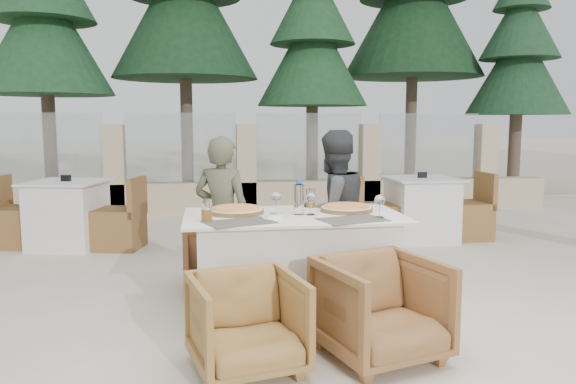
{
  "coord_description": "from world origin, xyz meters",
  "views": [
    {
      "loc": [
        -0.6,
        -4.0,
        1.46
      ],
      "look_at": [
        0.02,
        0.32,
        0.9
      ],
      "focal_mm": 35.0,
      "sensor_mm": 36.0,
      "label": 1
    }
  ],
  "objects": [
    {
      "name": "wine_glass_centre",
      "position": [
        -0.1,
        0.06,
        0.86
      ],
      "size": [
        0.09,
        0.09,
        0.18
      ],
      "primitive_type": null,
      "rotation": [
        0.0,
        0.0,
        -0.16
      ],
      "color": "white",
      "rests_on": "dining_table"
    },
    {
      "name": "pine_far_right",
      "position": [
        5.5,
        6.5,
        2.25
      ],
      "size": [
        1.98,
        1.98,
        4.5
      ],
      "primitive_type": "cone",
      "color": "#1F4528",
      "rests_on": "ground"
    },
    {
      "name": "ground",
      "position": [
        0.0,
        0.0,
        0.0
      ],
      "size": [
        80.0,
        80.0,
        0.0
      ],
      "primitive_type": "plane",
      "color": "beige",
      "rests_on": "ground"
    },
    {
      "name": "wine_glass_near",
      "position": [
        0.14,
        -0.01,
        0.86
      ],
      "size": [
        0.09,
        0.09,
        0.18
      ],
      "primitive_type": null,
      "rotation": [
        0.0,
        0.0,
        0.28
      ],
      "color": "white",
      "rests_on": "dining_table"
    },
    {
      "name": "bg_table_b",
      "position": [
        1.97,
        2.44,
        0.39
      ],
      "size": [
        1.66,
        0.86,
        0.77
      ],
      "primitive_type": null,
      "rotation": [
        0.0,
        0.0,
        0.02
      ],
      "color": "silver",
      "rests_on": "ground"
    },
    {
      "name": "armchair_near_left",
      "position": [
        -0.39,
        -0.87,
        0.29
      ],
      "size": [
        0.74,
        0.75,
        0.57
      ],
      "primitive_type": "imported",
      "rotation": [
        0.0,
        0.0,
        0.22
      ],
      "color": "olive",
      "rests_on": "ground"
    },
    {
      "name": "pine_centre",
      "position": [
        1.5,
        7.2,
        2.5
      ],
      "size": [
        2.2,
        2.2,
        5.0
      ],
      "primitive_type": "cone",
      "color": "#214E2A",
      "rests_on": "ground"
    },
    {
      "name": "placemat_near_left",
      "position": [
        -0.39,
        -0.25,
        0.77
      ],
      "size": [
        0.53,
        0.44,
        0.0
      ],
      "primitive_type": "cube",
      "rotation": [
        0.0,
        0.0,
        0.36
      ],
      "color": "#534E47",
      "rests_on": "dining_table"
    },
    {
      "name": "armchair_far_left",
      "position": [
        -0.45,
        0.75,
        0.32
      ],
      "size": [
        0.73,
        0.75,
        0.63
      ],
      "primitive_type": "imported",
      "rotation": [
        0.0,
        0.0,
        3.07
      ],
      "color": "brown",
      "rests_on": "ground"
    },
    {
      "name": "olive_dish",
      "position": [
        -0.15,
        -0.13,
        0.79
      ],
      "size": [
        0.11,
        0.11,
        0.04
      ],
      "primitive_type": null,
      "rotation": [
        0.0,
        0.0,
        0.02
      ],
      "color": "white",
      "rests_on": "dining_table"
    },
    {
      "name": "pine_mid_right",
      "position": [
        3.8,
        7.8,
        3.4
      ],
      "size": [
        2.99,
        2.99,
        6.8
      ],
      "primitive_type": "cone",
      "color": "#17371D",
      "rests_on": "ground"
    },
    {
      "name": "armchair_near_right",
      "position": [
        0.43,
        -0.81,
        0.31
      ],
      "size": [
        0.85,
        0.86,
        0.63
      ],
      "primitive_type": "imported",
      "rotation": [
        0.0,
        0.0,
        0.3
      ],
      "color": "#8F5F34",
      "rests_on": "ground"
    },
    {
      "name": "beer_glass_right",
      "position": [
        0.2,
        0.34,
        0.84
      ],
      "size": [
        0.09,
        0.09,
        0.15
      ],
      "primitive_type": "cylinder",
      "rotation": [
        0.0,
        0.0,
        -0.2
      ],
      "color": "gold",
      "rests_on": "dining_table"
    },
    {
      "name": "dining_table",
      "position": [
        0.02,
        0.02,
        0.39
      ],
      "size": [
        1.6,
        0.9,
        0.77
      ],
      "primitive_type": null,
      "color": "silver",
      "rests_on": "ground"
    },
    {
      "name": "placemat_near_right",
      "position": [
        0.39,
        -0.26,
        0.77
      ],
      "size": [
        0.52,
        0.42,
        0.0
      ],
      "primitive_type": "cube",
      "rotation": [
        0.0,
        0.0,
        0.29
      ],
      "color": "#57514B",
      "rests_on": "dining_table"
    },
    {
      "name": "armchair_far_right",
      "position": [
        0.45,
        0.91,
        0.32
      ],
      "size": [
        0.78,
        0.79,
        0.64
      ],
      "primitive_type": "imported",
      "rotation": [
        0.0,
        0.0,
        3.0
      ],
      "color": "#9B6738",
      "rests_on": "ground"
    },
    {
      "name": "beer_glass_left",
      "position": [
        -0.61,
        -0.16,
        0.85
      ],
      "size": [
        0.09,
        0.09,
        0.15
      ],
      "primitive_type": "cylinder",
      "rotation": [
        0.0,
        0.0,
        0.13
      ],
      "color": "orange",
      "rests_on": "dining_table"
    },
    {
      "name": "pine_mid_left",
      "position": [
        -1.0,
        7.5,
        3.25
      ],
      "size": [
        2.86,
        2.86,
        6.5
      ],
      "primitive_type": "cone",
      "color": "#193B1F",
      "rests_on": "ground"
    },
    {
      "name": "diner_left",
      "position": [
        -0.49,
        0.62,
        0.67
      ],
      "size": [
        0.58,
        0.49,
        1.34
      ],
      "primitive_type": "imported",
      "rotation": [
        0.0,
        0.0,
        2.71
      ],
      "color": "#4D4F3A",
      "rests_on": "ground"
    },
    {
      "name": "sand_patch",
      "position": [
        0.0,
        14.0,
        0.01
      ],
      "size": [
        30.0,
        16.0,
        0.01
      ],
      "primitive_type": "cube",
      "color": "beige",
      "rests_on": "ground"
    },
    {
      "name": "diner_right",
      "position": [
        0.42,
        0.5,
        0.69
      ],
      "size": [
        0.82,
        0.75,
        1.38
      ],
      "primitive_type": "imported",
      "rotation": [
        0.0,
        0.0,
        3.55
      ],
      "color": "#36383B",
      "rests_on": "ground"
    },
    {
      "name": "bg_table_a",
      "position": [
        -2.2,
        2.66,
        0.39
      ],
      "size": [
        1.79,
        1.18,
        0.77
      ],
      "primitive_type": null,
      "rotation": [
        0.0,
        0.0,
        -0.23
      ],
      "color": "silver",
      "rests_on": "ground"
    },
    {
      "name": "wine_glass_corner",
      "position": [
        0.6,
        -0.19,
        0.86
      ],
      "size": [
        0.08,
        0.08,
        0.18
      ],
      "primitive_type": null,
      "rotation": [
        0.0,
        0.0,
        -0.12
      ],
      "color": "white",
      "rests_on": "dining_table"
    },
    {
      "name": "perimeter_wall_far",
      "position": [
        0.0,
        4.8,
        0.8
      ],
      "size": [
        10.0,
        0.34,
        1.6
      ],
      "primitive_type": null,
      "color": "#CAB48E",
      "rests_on": "ground"
    },
    {
      "name": "pizza_right",
      "position": [
        0.44,
        0.12,
        0.8
      ],
      "size": [
        0.47,
        0.47,
        0.05
      ],
      "primitive_type": "cylinder",
      "rotation": [
        0.0,
        0.0,
        0.2
      ],
      "color": "#E34E1F",
      "rests_on": "dining_table"
    },
    {
      "name": "water_bottle",
      "position": [
        0.06,
        0.03,
        0.9
      ],
      "size": [
        0.09,
        0.09,
        0.26
      ],
      "primitive_type": "cylinder",
      "rotation": [
        0.0,
        0.0,
        0.16
      ],
      "color": "silver",
      "rests_on": "dining_table"
    },
    {
      "name": "pizza_left",
      "position": [
        -0.4,
        0.13,
        0.8
      ],
      "size": [
        0.48,
        0.48,
        0.05
      ],
      "primitive_type": "cylinder",
      "rotation": [
        0.0,
        0.0,
        0.17
      ],
      "color": "#F55621",
      "rests_on": "dining_table"
    },
    {
      "name": "pine_far_left",
      "position": [
        -3.5,
        7.0,
        2.75
      ],
      "size": [
        2.42,
        2.42,
        5.5
      ],
      "primitive_type": "cone",
      "color": "#214E2A",
      "rests_on": "ground"
    }
  ]
}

